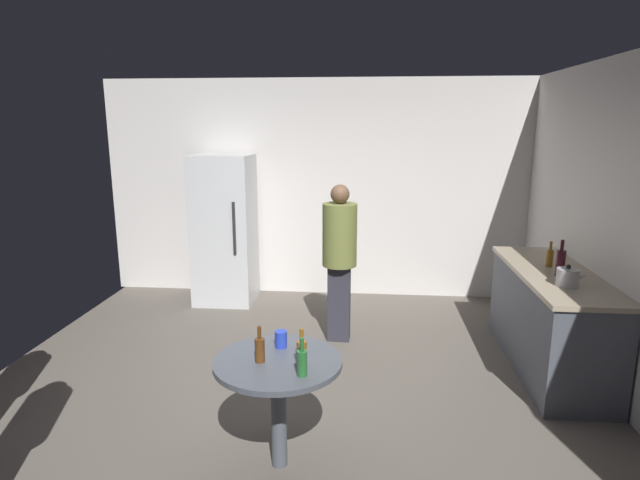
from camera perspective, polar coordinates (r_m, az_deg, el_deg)
The scene contains 13 objects.
ground_plane at distance 4.51m, azimuth -3.73°, elevation -16.76°, with size 5.20×5.20×0.10m, color #5B544C.
wall_back at distance 6.59m, azimuth -0.39°, elevation 5.57°, with size 5.32×0.06×2.70m, color silver.
refrigerator at distance 6.44m, azimuth -10.40°, elevation 1.14°, with size 0.70×0.68×1.80m.
kitchen_counter at distance 5.13m, azimuth 23.80°, elevation -7.96°, with size 0.64×1.84×0.90m.
kettle at distance 4.58m, azimuth 25.47°, elevation -3.70°, with size 0.24×0.17×0.18m.
wine_bottle_on_counter at distance 4.85m, azimuth 24.80°, elevation -2.21°, with size 0.08×0.08×0.31m.
beer_bottle_on_counter at distance 5.12m, azimuth 23.81°, elevation -1.75°, with size 0.06×0.06×0.23m.
foreground_table at distance 3.36m, azimuth -4.60°, elevation -14.52°, with size 0.80×0.80×0.73m.
beer_bottle_amber at distance 3.21m, azimuth -2.01°, elevation -12.10°, with size 0.06×0.06×0.23m.
beer_bottle_brown at distance 3.27m, azimuth -6.58°, elevation -11.74°, with size 0.06×0.06×0.23m.
beer_bottle_green at distance 3.09m, azimuth -1.98°, elevation -13.17°, with size 0.06×0.06×0.23m.
plastic_cup_blue at distance 3.46m, azimuth -4.29°, elevation -10.76°, with size 0.08×0.08×0.11m, color blue.
person_in_olive_shirt at distance 5.15m, azimuth 2.15°, elevation -1.25°, with size 0.35×0.35×1.59m.
Camera 1 is at (0.63, -3.88, 2.16)m, focal length 29.28 mm.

